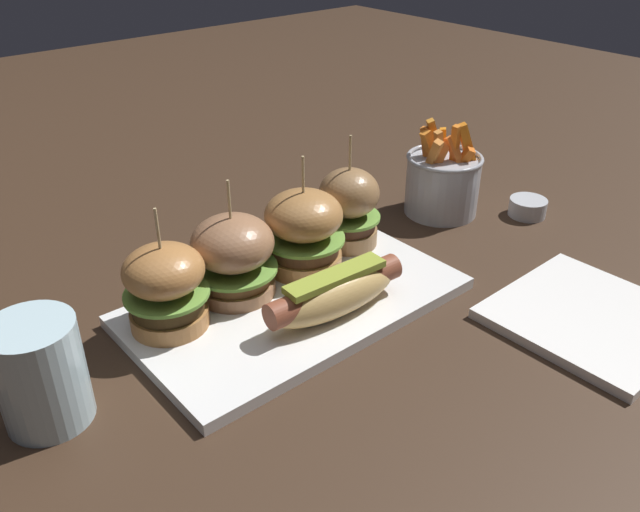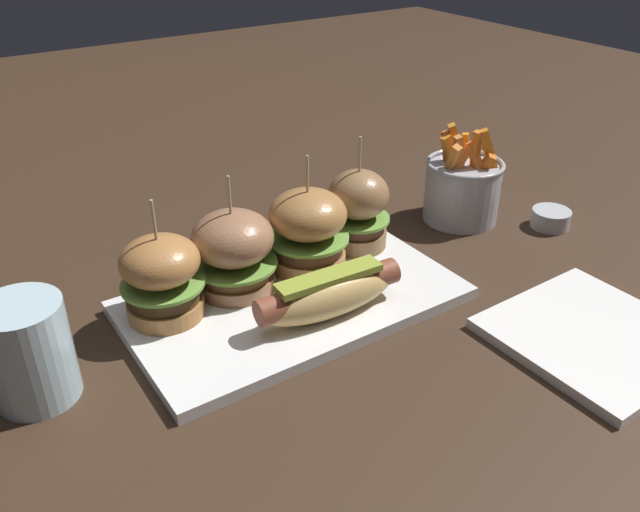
{
  "view_description": "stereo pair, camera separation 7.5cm",
  "coord_description": "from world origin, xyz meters",
  "px_view_note": "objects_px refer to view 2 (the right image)",
  "views": [
    {
      "loc": [
        -0.39,
        -0.5,
        0.43
      ],
      "look_at": [
        0.04,
        0.0,
        0.05
      ],
      "focal_mm": 36.62,
      "sensor_mm": 36.0,
      "label": 1
    },
    {
      "loc": [
        -0.33,
        -0.54,
        0.43
      ],
      "look_at": [
        0.04,
        0.0,
        0.05
      ],
      "focal_mm": 36.62,
      "sensor_mm": 36.0,
      "label": 2
    }
  ],
  "objects_px": {
    "slider_center_right": "(308,229)",
    "sauce_ramekin": "(551,218)",
    "slider_far_right": "(358,208)",
    "slider_center_left": "(234,251)",
    "water_glass": "(29,352)",
    "hot_dog": "(329,293)",
    "platter_main": "(293,300)",
    "fries_bucket": "(462,188)",
    "side_plate": "(594,336)",
    "slider_far_left": "(162,277)"
  },
  "relations": [
    {
      "from": "hot_dog",
      "to": "slider_far_right",
      "type": "distance_m",
      "value": 0.17
    },
    {
      "from": "hot_dog",
      "to": "fries_bucket",
      "type": "xyz_separation_m",
      "value": [
        0.31,
        0.11,
        0.01
      ]
    },
    {
      "from": "sauce_ramekin",
      "to": "slider_center_right",
      "type": "bearing_deg",
      "value": 167.58
    },
    {
      "from": "hot_dog",
      "to": "side_plate",
      "type": "height_order",
      "value": "hot_dog"
    },
    {
      "from": "slider_far_left",
      "to": "sauce_ramekin",
      "type": "height_order",
      "value": "slider_far_left"
    },
    {
      "from": "slider_far_left",
      "to": "slider_center_right",
      "type": "height_order",
      "value": "slider_center_right"
    },
    {
      "from": "platter_main",
      "to": "sauce_ramekin",
      "type": "xyz_separation_m",
      "value": [
        0.41,
        -0.03,
        0.01
      ]
    },
    {
      "from": "slider_center_right",
      "to": "water_glass",
      "type": "distance_m",
      "value": 0.34
    },
    {
      "from": "platter_main",
      "to": "fries_bucket",
      "type": "bearing_deg",
      "value": 10.03
    },
    {
      "from": "slider_center_left",
      "to": "water_glass",
      "type": "xyz_separation_m",
      "value": [
        -0.24,
        -0.05,
        -0.01
      ]
    },
    {
      "from": "slider_center_left",
      "to": "slider_far_right",
      "type": "relative_size",
      "value": 0.95
    },
    {
      "from": "fries_bucket",
      "to": "sauce_ramekin",
      "type": "xyz_separation_m",
      "value": [
        0.09,
        -0.09,
        -0.03
      ]
    },
    {
      "from": "fries_bucket",
      "to": "slider_center_left",
      "type": "bearing_deg",
      "value": -179.26
    },
    {
      "from": "slider_far_right",
      "to": "platter_main",
      "type": "bearing_deg",
      "value": -157.41
    },
    {
      "from": "water_glass",
      "to": "sauce_ramekin",
      "type": "bearing_deg",
      "value": -3.28
    },
    {
      "from": "slider_far_left",
      "to": "side_plate",
      "type": "xyz_separation_m",
      "value": [
        0.37,
        -0.28,
        -0.06
      ]
    },
    {
      "from": "slider_far_left",
      "to": "sauce_ramekin",
      "type": "relative_size",
      "value": 2.57
    },
    {
      "from": "slider_center_right",
      "to": "hot_dog",
      "type": "bearing_deg",
      "value": -110.38
    },
    {
      "from": "slider_center_left",
      "to": "slider_far_right",
      "type": "height_order",
      "value": "slider_far_right"
    },
    {
      "from": "platter_main",
      "to": "sauce_ramekin",
      "type": "distance_m",
      "value": 0.41
    },
    {
      "from": "slider_center_left",
      "to": "water_glass",
      "type": "bearing_deg",
      "value": -168.76
    },
    {
      "from": "slider_center_right",
      "to": "water_glass",
      "type": "relative_size",
      "value": 1.41
    },
    {
      "from": "side_plate",
      "to": "fries_bucket",
      "type": "bearing_deg",
      "value": 73.35
    },
    {
      "from": "slider_center_right",
      "to": "fries_bucket",
      "type": "relative_size",
      "value": 1.05
    },
    {
      "from": "slider_far_left",
      "to": "water_glass",
      "type": "relative_size",
      "value": 1.34
    },
    {
      "from": "slider_center_left",
      "to": "fries_bucket",
      "type": "bearing_deg",
      "value": 0.74
    },
    {
      "from": "slider_far_right",
      "to": "slider_center_left",
      "type": "bearing_deg",
      "value": -178.85
    },
    {
      "from": "platter_main",
      "to": "water_glass",
      "type": "height_order",
      "value": "water_glass"
    },
    {
      "from": "hot_dog",
      "to": "slider_far_left",
      "type": "relative_size",
      "value": 1.25
    },
    {
      "from": "slider_center_right",
      "to": "slider_far_right",
      "type": "height_order",
      "value": "slider_far_right"
    },
    {
      "from": "slider_center_right",
      "to": "side_plate",
      "type": "bearing_deg",
      "value": -57.06
    },
    {
      "from": "slider_far_right",
      "to": "water_glass",
      "type": "distance_m",
      "value": 0.42
    },
    {
      "from": "slider_far_left",
      "to": "slider_center_left",
      "type": "height_order",
      "value": "slider_center_left"
    },
    {
      "from": "slider_center_right",
      "to": "slider_far_right",
      "type": "xyz_separation_m",
      "value": [
        0.08,
        0.01,
        0.0
      ]
    },
    {
      "from": "slider_center_right",
      "to": "sauce_ramekin",
      "type": "bearing_deg",
      "value": -12.42
    },
    {
      "from": "platter_main",
      "to": "slider_center_right",
      "type": "xyz_separation_m",
      "value": [
        0.05,
        0.04,
        0.06
      ]
    },
    {
      "from": "platter_main",
      "to": "fries_bucket",
      "type": "distance_m",
      "value": 0.33
    },
    {
      "from": "slider_far_right",
      "to": "water_glass",
      "type": "relative_size",
      "value": 1.43
    },
    {
      "from": "slider_center_left",
      "to": "side_plate",
      "type": "height_order",
      "value": "slider_center_left"
    },
    {
      "from": "slider_center_right",
      "to": "platter_main",
      "type": "bearing_deg",
      "value": -138.42
    },
    {
      "from": "slider_center_right",
      "to": "slider_far_right",
      "type": "relative_size",
      "value": 0.98
    },
    {
      "from": "slider_far_left",
      "to": "slider_center_right",
      "type": "bearing_deg",
      "value": 0.0
    },
    {
      "from": "platter_main",
      "to": "water_glass",
      "type": "bearing_deg",
      "value": 178.98
    },
    {
      "from": "slider_far_left",
      "to": "side_plate",
      "type": "relative_size",
      "value": 0.73
    },
    {
      "from": "hot_dog",
      "to": "water_glass",
      "type": "height_order",
      "value": "water_glass"
    },
    {
      "from": "side_plate",
      "to": "slider_far_right",
      "type": "bearing_deg",
      "value": 108.7
    },
    {
      "from": "fries_bucket",
      "to": "side_plate",
      "type": "xyz_separation_m",
      "value": [
        -0.09,
        -0.3,
        -0.04
      ]
    },
    {
      "from": "hot_dog",
      "to": "water_glass",
      "type": "relative_size",
      "value": 1.67
    },
    {
      "from": "slider_center_right",
      "to": "fries_bucket",
      "type": "bearing_deg",
      "value": 2.59
    },
    {
      "from": "platter_main",
      "to": "slider_center_right",
      "type": "distance_m",
      "value": 0.09
    }
  ]
}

